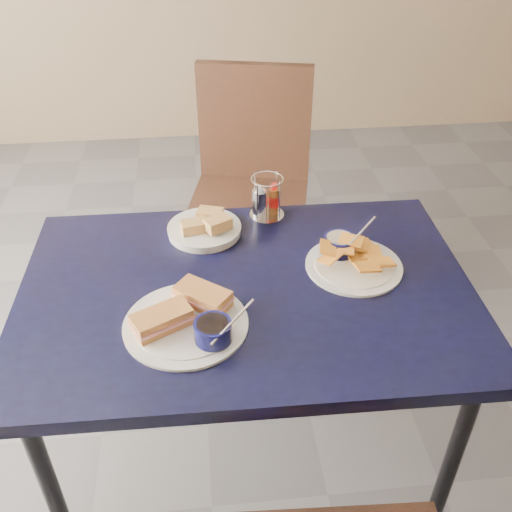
{
  "coord_description": "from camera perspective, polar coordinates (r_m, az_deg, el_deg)",
  "views": [
    {
      "loc": [
        -0.34,
        -1.31,
        1.71
      ],
      "look_at": [
        -0.21,
        -0.1,
        0.82
      ],
      "focal_mm": 40.0,
      "sensor_mm": 36.0,
      "label": 1
    }
  ],
  "objects": [
    {
      "name": "dining_table",
      "position": [
        1.56,
        -0.94,
        -4.97
      ],
      "size": [
        1.22,
        0.82,
        0.75
      ],
      "color": "black",
      "rests_on": "ground"
    },
    {
      "name": "chair_far",
      "position": [
        2.43,
        -0.95,
        8.25
      ],
      "size": [
        0.56,
        0.55,
        1.0
      ],
      "color": "black",
      "rests_on": "ground"
    },
    {
      "name": "ground",
      "position": [
        2.18,
        5.43,
        -15.68
      ],
      "size": [
        6.0,
        6.0,
        0.0
      ],
      "primitive_type": "plane",
      "color": "#56555B",
      "rests_on": "ground"
    },
    {
      "name": "bread_basket",
      "position": [
        1.72,
        -5.09,
        2.83
      ],
      "size": [
        0.22,
        0.22,
        0.07
      ],
      "color": "white",
      "rests_on": "dining_table"
    },
    {
      "name": "sandwich_plate",
      "position": [
        1.4,
        -6.69,
        -6.17
      ],
      "size": [
        0.32,
        0.31,
        0.12
      ],
      "color": "white",
      "rests_on": "dining_table"
    },
    {
      "name": "condiment_caddy",
      "position": [
        1.78,
        0.94,
        5.61
      ],
      "size": [
        0.11,
        0.11,
        0.14
      ],
      "color": "silver",
      "rests_on": "dining_table"
    },
    {
      "name": "plantain_plate",
      "position": [
        1.61,
        9.33,
        -0.06
      ],
      "size": [
        0.27,
        0.27,
        0.12
      ],
      "color": "white",
      "rests_on": "dining_table"
    }
  ]
}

